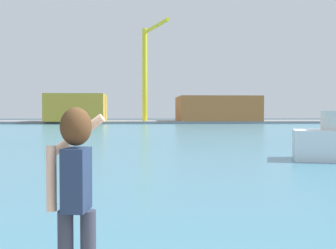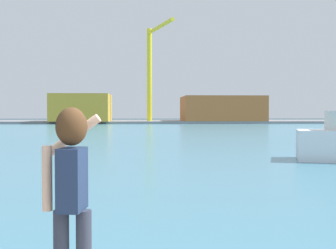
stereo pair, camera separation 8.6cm
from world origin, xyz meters
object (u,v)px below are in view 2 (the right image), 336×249
warehouse_left (81,108)px  person_photographer (71,183)px  warehouse_right (221,109)px  port_crane (152,63)px

warehouse_left → person_photographer: bearing=-82.2°
warehouse_right → port_crane: size_ratio=0.87×
person_photographer → warehouse_right: bearing=-3.1°
warehouse_right → person_photographer: bearing=-101.0°
person_photographer → port_crane: size_ratio=0.09×
person_photographer → warehouse_right: 89.70m
warehouse_left → warehouse_right: bearing=5.5°
warehouse_right → port_crane: (-14.64, -3.13, 9.17)m
warehouse_left → port_crane: 16.79m
warehouse_right → port_crane: bearing=-167.9°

